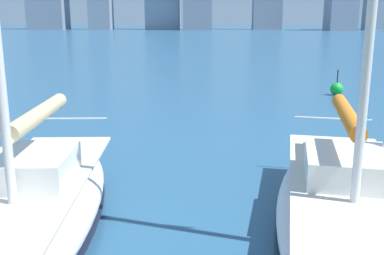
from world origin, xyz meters
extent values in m
cube|color=gray|center=(-43.50, -154.13, 9.93)|extent=(8.81, 10.60, 19.87)
ellipsoid|color=white|center=(-3.40, -7.02, 0.49)|extent=(4.11, 9.08, 0.98)
ellipsoid|color=black|center=(-3.40, -7.02, 0.22)|extent=(4.13, 9.12, 0.10)
cube|color=beige|center=(-3.40, -7.02, 1.01)|extent=(3.46, 7.96, 0.06)
cube|color=silver|center=(-3.49, -7.53, 1.32)|extent=(1.91, 2.17, 0.55)
cylinder|color=silver|center=(-3.60, -8.18, 2.09)|extent=(0.73, 3.64, 0.12)
cylinder|color=orange|center=(-3.60, -8.18, 2.21)|extent=(0.88, 3.39, 0.32)
cylinder|color=silver|center=(-4.06, -10.90, 1.53)|extent=(1.99, 0.38, 0.04)
ellipsoid|color=white|center=(2.65, -6.55, 0.52)|extent=(3.05, 8.56, 1.04)
ellipsoid|color=black|center=(2.65, -6.55, 0.23)|extent=(3.06, 8.60, 0.10)
cube|color=beige|center=(2.65, -6.55, 1.07)|extent=(2.53, 7.52, 0.06)
cube|color=silver|center=(2.68, -7.06, 1.38)|extent=(1.61, 1.95, 0.55)
cylinder|color=silver|center=(2.72, -7.69, 2.15)|extent=(0.36, 3.53, 0.12)
cylinder|color=#C6B284|center=(2.72, -7.69, 2.27)|extent=(0.54, 3.26, 0.32)
cylinder|color=silver|center=(2.91, -10.33, 1.59)|extent=(1.86, 0.17, 0.04)
sphere|color=green|center=(-7.71, -23.81, 0.35)|extent=(0.70, 0.70, 0.70)
cylinder|color=black|center=(-7.71, -23.81, 1.05)|extent=(0.06, 0.06, 0.70)
camera|label=1|loc=(-0.76, 1.08, 4.18)|focal=42.00mm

